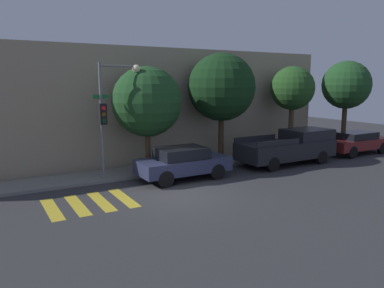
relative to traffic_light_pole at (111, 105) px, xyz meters
name	(u,v)px	position (x,y,z in m)	size (l,w,h in m)	color
ground_plane	(180,195)	(1.60, -3.37, -3.43)	(60.00, 60.00, 0.00)	#333335
sidewalk	(139,172)	(1.60, 0.85, -3.36)	(26.00, 2.04, 0.14)	slate
building_row	(109,105)	(1.60, 5.27, -0.33)	(26.00, 6.00, 6.20)	gray
crosswalk	(89,203)	(-1.75, -2.57, -3.43)	(3.08, 2.60, 0.00)	gold
traffic_light_pole	(111,105)	(0.00, 0.00, 0.00)	(2.19, 0.56, 5.24)	slate
sedan_near_corner	(183,162)	(2.88, -1.27, -2.64)	(4.22, 1.87, 1.48)	#2D3351
pickup_truck	(290,147)	(9.50, -1.27, -2.49)	(5.58, 2.08, 1.82)	black
sedan_middle	(356,142)	(15.07, -1.27, -2.68)	(4.58, 1.81, 1.38)	maroon
tree_near_corner	(147,102)	(2.00, 0.65, 0.04)	(3.35, 3.35, 5.16)	#4C3823
tree_midblock	(222,87)	(6.29, 0.65, 0.69)	(3.59, 3.59, 5.93)	#42301E
tree_far_end	(293,89)	(11.42, 0.65, 0.56)	(2.61, 2.61, 5.34)	brown
tree_behind_truck	(346,85)	(16.27, 0.65, 0.74)	(3.16, 3.16, 5.78)	#4C3823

